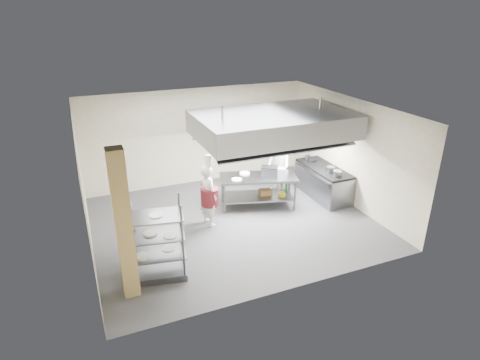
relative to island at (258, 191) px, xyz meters
name	(u,v)px	position (x,y,z in m)	size (l,w,h in m)	color
floor	(233,222)	(-1.00, -0.61, -0.46)	(7.00, 7.00, 0.00)	#272729
ceiling	(232,109)	(-1.00, -0.61, 2.54)	(7.00, 7.00, 0.00)	silver
wall_back	(197,137)	(-1.00, 2.39, 1.04)	(7.00, 7.00, 0.00)	#B3A98E
wall_left	(83,191)	(-4.50, -0.61, 1.04)	(6.00, 6.00, 0.00)	#B3A98E
wall_right	(349,151)	(2.50, -0.61, 1.04)	(6.00, 6.00, 0.00)	#B3A98E
column	(124,226)	(-3.90, -2.51, 1.04)	(0.30, 0.30, 3.00)	tan
exhaust_hood	(273,124)	(0.30, -0.21, 1.94)	(4.00, 2.50, 0.60)	gray
hood_strip_a	(241,140)	(-0.60, -0.21, 1.62)	(1.60, 0.12, 0.04)	white
hood_strip_b	(302,133)	(1.20, -0.21, 1.62)	(1.60, 0.12, 0.04)	white
wall_shelf	(252,132)	(0.80, 2.23, 1.04)	(1.50, 0.28, 0.04)	gray
island	(258,191)	(0.00, 0.00, 0.00)	(2.11, 0.88, 0.91)	gray
island_worktop	(258,177)	(0.00, 0.00, 0.42)	(2.11, 0.88, 0.06)	gray
island_undershelf	(258,196)	(0.00, 0.00, -0.16)	(1.94, 0.79, 0.04)	slate
pass_rack	(156,240)	(-3.29, -2.15, 0.41)	(1.15, 0.67, 1.73)	gray
cooking_range	(323,182)	(2.08, -0.11, -0.04)	(0.80, 2.00, 0.84)	gray
range_top	(324,168)	(2.08, -0.11, 0.41)	(0.78, 1.96, 0.06)	black
chef_head	(208,196)	(-1.62, -0.46, 0.36)	(0.59, 0.39, 1.63)	silver
chef_line	(278,167)	(0.87, 0.52, 0.41)	(0.84, 0.65, 1.73)	silver
chef_plating	(129,231)	(-3.73, -1.47, 0.33)	(0.92, 0.38, 1.57)	silver
griddle	(270,171)	(0.32, -0.04, 0.57)	(0.46, 0.36, 0.22)	slate
wicker_basket	(265,192)	(0.22, -0.01, -0.06)	(0.34, 0.24, 0.15)	olive
stockpot	(331,169)	(2.03, -0.49, 0.53)	(0.23, 0.23, 0.16)	gray
plate_stack	(157,253)	(-3.29, -2.15, 0.10)	(0.28, 0.28, 0.05)	white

